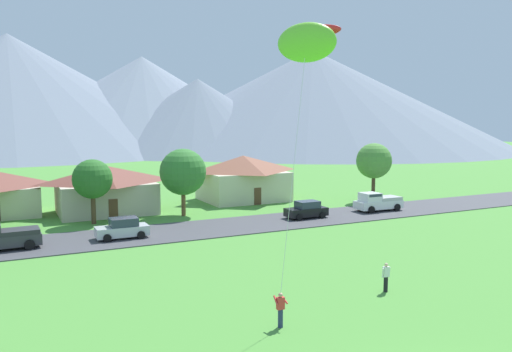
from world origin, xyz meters
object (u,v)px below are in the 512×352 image
house_leftmost (243,177)px  parked_car_black_mid_west (306,210)px  tree_center (92,179)px  kite_flyer_with_kite (306,46)px  watcher_person (386,277)px  pickup_truck_white_west_side (377,202)px  parked_car_silver_west_end (122,229)px  house_left_center (106,188)px  pickup_truck_charcoal_east_side (1,237)px  tree_right_of_center (374,161)px  tree_left_of_center (183,172)px

house_leftmost → parked_car_black_mid_west: house_leftmost is taller
house_leftmost → tree_center: size_ratio=1.70×
kite_flyer_with_kite → watcher_person: bearing=-2.4°
house_leftmost → pickup_truck_white_west_side: bearing=-54.5°
parked_car_black_mid_west → kite_flyer_with_kite: kite_flyer_with_kite is taller
kite_flyer_with_kite → watcher_person: size_ratio=8.72×
parked_car_silver_west_end → watcher_person: parked_car_silver_west_end is taller
pickup_truck_white_west_side → parked_car_black_mid_west: bearing=-179.8°
house_left_center → parked_car_silver_west_end: (-0.99, -12.90, -1.73)m
tree_center → pickup_truck_white_west_side: tree_center is taller
kite_flyer_with_kite → watcher_person: 13.60m
pickup_truck_white_west_side → house_left_center: bearing=155.3°
house_left_center → pickup_truck_charcoal_east_side: house_left_center is taller
tree_right_of_center → parked_car_silver_west_end: 31.83m
tree_center → watcher_person: size_ratio=3.66×
tree_center → pickup_truck_charcoal_east_side: bearing=-136.7°
house_left_center → pickup_truck_white_west_side: (26.23, -12.09, -1.54)m
house_left_center → watcher_person: (9.71, -32.68, -1.72)m
house_left_center → parked_car_black_mid_west: size_ratio=2.47×
house_left_center → tree_center: (-2.13, -5.44, 1.65)m
house_left_center → tree_right_of_center: tree_right_of_center is taller
tree_left_of_center → pickup_truck_white_west_side: 20.91m
house_left_center → parked_car_silver_west_end: size_ratio=2.46×
pickup_truck_white_west_side → watcher_person: bearing=-128.8°
tree_right_of_center → watcher_person: tree_right_of_center is taller
tree_center → pickup_truck_white_west_side: (28.37, -6.65, -3.19)m
house_left_center → parked_car_black_mid_west: 21.18m
house_left_center → tree_left_of_center: bearing=-37.5°
tree_left_of_center → kite_flyer_with_kite: kite_flyer_with_kite is taller
house_leftmost → house_left_center: (-16.63, -1.40, -0.25)m
pickup_truck_white_west_side → tree_right_of_center: bearing=54.5°
tree_left_of_center → tree_right_of_center: 23.26m
parked_car_silver_west_end → pickup_truck_white_west_side: (27.22, 0.81, 0.19)m
house_leftmost → parked_car_black_mid_west: (0.65, -13.52, -1.98)m
tree_right_of_center → pickup_truck_white_west_side: (-3.76, -5.27, -3.87)m
tree_left_of_center → house_leftmost: bearing=33.9°
parked_car_silver_west_end → parked_car_black_mid_west: bearing=2.4°
pickup_truck_charcoal_east_side → house_leftmost: bearing=28.1°
house_left_center → tree_right_of_center: size_ratio=1.47×
tree_left_of_center → parked_car_silver_west_end: tree_left_of_center is taller
parked_car_silver_west_end → pickup_truck_charcoal_east_side: pickup_truck_charcoal_east_side is taller
house_leftmost → watcher_person: 34.82m
parked_car_black_mid_west → tree_left_of_center: bearing=146.6°
parked_car_silver_west_end → parked_car_black_mid_west: size_ratio=1.00×
tree_center → kite_flyer_with_kite: size_ratio=0.42×
watcher_person → pickup_truck_charcoal_east_side: bearing=134.6°
house_left_center → parked_car_silver_west_end: bearing=-94.4°
house_leftmost → tree_left_of_center: bearing=-146.1°
parked_car_black_mid_west → watcher_person: parked_car_black_mid_west is taller
house_leftmost → tree_center: bearing=-160.0°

